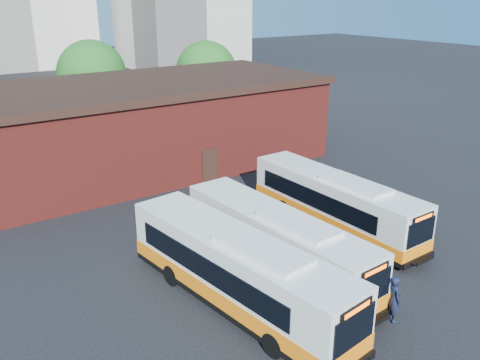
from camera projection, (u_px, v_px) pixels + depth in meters
ground at (314, 283)px, 23.14m from camera, size 220.00×220.00×0.00m
bus_midwest at (237, 274)px, 21.01m from camera, size 3.96×12.42×3.34m
bus_mideast at (276, 245)px, 23.59m from camera, size 3.00×11.68×3.15m
bus_east at (335, 204)px, 28.16m from camera, size 2.67×11.59×3.14m
transit_worker at (394, 299)px, 20.22m from camera, size 0.72×0.85×1.99m
depot_building at (132, 125)px, 37.47m from camera, size 28.60×12.60×6.40m
tree_mid at (92, 75)px, 48.73m from camera, size 6.56×6.56×8.36m
tree_east at (206, 71)px, 52.34m from camera, size 6.24×6.24×7.96m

